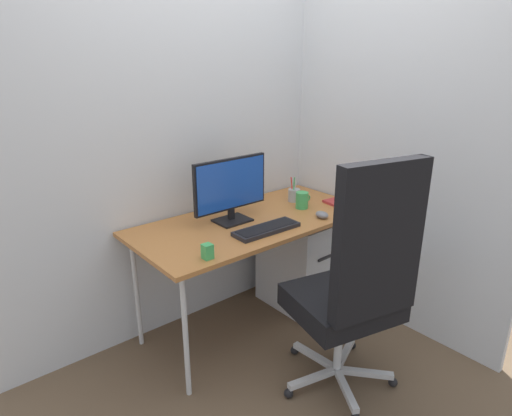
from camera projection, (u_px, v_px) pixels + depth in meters
ground_plane at (253, 323)px, 2.90m from camera, size 8.00×8.00×0.00m
wall_back at (214, 103)px, 2.71m from camera, size 2.89×0.04×2.80m
wall_side_right at (367, 103)px, 2.76m from camera, size 0.04×2.11×2.80m
desk at (253, 226)px, 2.67m from camera, size 1.48×0.70×0.74m
office_chair at (356, 282)px, 2.10m from camera, size 0.62×0.63×1.28m
filing_cabinet at (301, 261)px, 3.06m from camera, size 0.41×0.51×0.64m
monitor at (231, 187)px, 2.56m from camera, size 0.50×0.16×0.39m
keyboard at (267, 229)px, 2.48m from camera, size 0.41×0.15×0.03m
mouse at (322, 215)px, 2.67m from camera, size 0.07×0.09×0.04m
pen_holder at (294, 195)px, 2.97m from camera, size 0.08×0.08×0.17m
notebook at (340, 204)px, 2.91m from camera, size 0.14×0.22×0.02m
coffee_mug at (302, 200)px, 2.84m from camera, size 0.12×0.08×0.11m
desk_clamp_accessory at (207, 251)px, 2.13m from camera, size 0.05×0.05×0.08m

